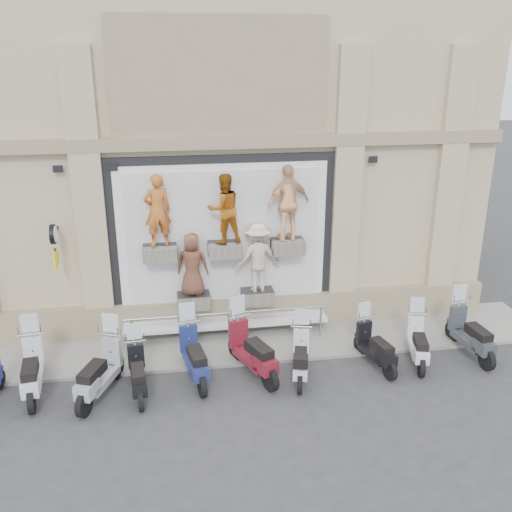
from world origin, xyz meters
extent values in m
plane|color=#303032|center=(0.00, 0.00, 0.00)|extent=(90.00, 90.00, 0.00)
cube|color=gray|center=(0.00, 2.10, 0.04)|extent=(16.00, 2.20, 0.08)
cube|color=black|center=(0.00, 2.96, 2.40)|extent=(5.60, 0.10, 4.30)
cube|color=white|center=(0.00, 2.90, 2.40)|extent=(5.10, 0.06, 3.90)
cube|color=white|center=(0.00, 2.86, 2.40)|extent=(4.70, 0.04, 3.60)
cube|color=white|center=(0.00, 2.55, 0.42)|extent=(5.10, 0.75, 0.10)
cube|color=#28282B|center=(-1.55, 2.59, 2.33)|extent=(0.80, 0.50, 0.35)
imported|color=orange|center=(-1.55, 2.59, 3.36)|extent=(0.71, 0.54, 1.73)
cube|color=#28282B|center=(0.00, 2.59, 2.33)|extent=(0.80, 0.50, 0.35)
imported|color=#8C4E11|center=(0.00, 2.59, 3.34)|extent=(0.96, 0.84, 1.68)
cube|color=#28282B|center=(1.55, 2.59, 2.33)|extent=(0.80, 0.50, 0.35)
imported|color=#EFB683|center=(1.55, 2.59, 3.42)|extent=(1.15, 0.68, 1.84)
cube|color=#28282B|center=(-0.80, 2.59, 1.02)|extent=(0.80, 0.50, 0.35)
imported|color=brown|center=(-0.80, 2.59, 1.98)|extent=(0.84, 0.63, 1.56)
cube|color=#28282B|center=(0.80, 2.59, 1.02)|extent=(0.80, 0.50, 0.35)
imported|color=beige|center=(0.80, 2.59, 2.08)|extent=(1.22, 0.81, 1.76)
cube|color=black|center=(-3.90, 2.72, 2.95)|extent=(0.06, 0.56, 0.06)
cylinder|color=black|center=(-3.90, 2.45, 2.95)|extent=(0.10, 0.46, 0.46)
cube|color=yellow|center=(-3.90, 2.45, 2.35)|extent=(0.04, 0.50, 0.38)
camera|label=1|loc=(-1.32, -10.36, 6.87)|focal=40.00mm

